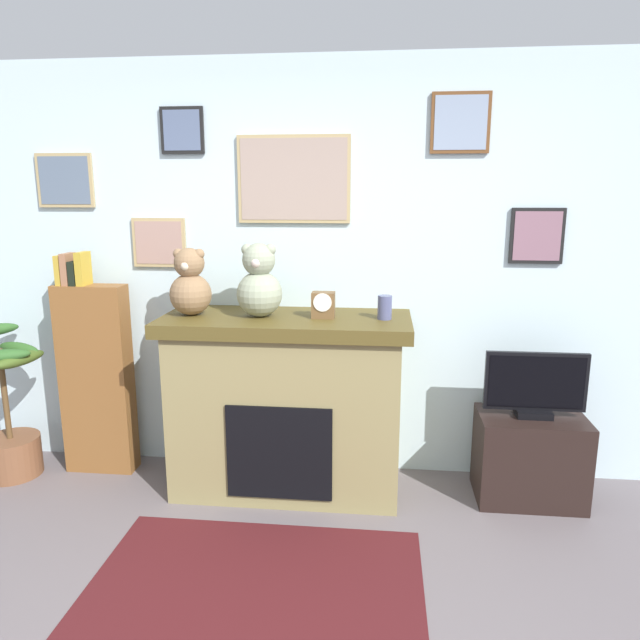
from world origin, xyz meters
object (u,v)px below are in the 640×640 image
Objects in this scene: bookshelf at (96,375)px; teddy_bear_brown at (259,284)px; television at (535,386)px; mantel_clock at (323,305)px; fireplace at (287,402)px; candle_jar at (385,307)px; teddy_bear_tan at (190,285)px; potted_plant at (8,423)px; tv_stand at (529,457)px.

bookshelf is 1.29m from teddy_bear_brown.
television is 1.31m from mantel_clock.
fireplace is 0.75m from teddy_bear_brown.
mantel_clock reaches higher than fireplace.
teddy_bear_brown is at bearing -173.16° from fireplace.
candle_jar is (1.84, -0.12, 0.51)m from bookshelf.
teddy_bear_brown is at bearing -179.39° from television.
television is at bearing -0.05° from fireplace.
fireplace is at bearing 175.01° from mantel_clock.
teddy_bear_tan reaches higher than candle_jar.
potted_plant is at bearing -179.26° from television.
bookshelf is 10.44× the size of candle_jar.
teddy_bear_tan reaches higher than potted_plant.
tv_stand is 1.53m from mantel_clock.
teddy_bear_tan is 0.93× the size of teddy_bear_brown.
bookshelf is 2.50× the size of television.
fireplace is 1.02× the size of bookshelf.
potted_plant is 3.28m from television.
potted_plant is (-0.54, -0.14, -0.29)m from bookshelf.
teddy_bear_tan is at bearing 1.15° from potted_plant.
teddy_bear_tan reaches higher than mantel_clock.
mantel_clock is (2.03, 0.02, 0.81)m from potted_plant.
fireplace reaches higher than television.
teddy_bear_brown reaches higher than bookshelf.
teddy_bear_tan is at bearing 179.91° from mantel_clock.
bookshelf is 3.35× the size of teddy_bear_brown.
teddy_bear_tan is at bearing -179.48° from tv_stand.
tv_stand is 1.25m from candle_jar.
mantel_clock is at bearing -179.72° from candle_jar.
potted_plant is 2.29× the size of teddy_bear_brown.
teddy_bear_brown reaches higher than potted_plant.
television is at bearing 0.84° from mantel_clock.
teddy_bear_brown reaches higher than fireplace.
fireplace is at bearing 6.84° from teddy_bear_brown.
teddy_bear_brown is at bearing -179.34° from tv_stand.
candle_jar is at bearing 0.28° from mantel_clock.
tv_stand is at bearing 0.76° from potted_plant.
tv_stand is 1.42× the size of teddy_bear_brown.
teddy_bear_tan is 0.42m from teddy_bear_brown.
bookshelf reaches higher than fireplace.
teddy_bear_tan is (0.70, -0.12, 0.62)m from bookshelf.
bookshelf is at bearing 175.40° from mantel_clock.
bookshelf is 0.94m from teddy_bear_tan.
potted_plant is at bearing -178.63° from fireplace.
teddy_bear_brown is (0.42, -0.00, 0.01)m from teddy_bear_tan.
mantel_clock is (-1.23, -0.02, 0.90)m from tv_stand.
fireplace reaches higher than potted_plant.
mantel_clock reaches higher than television.
bookshelf is at bearing 176.34° from candle_jar.
candle_jar is at bearing 0.04° from teddy_bear_brown.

